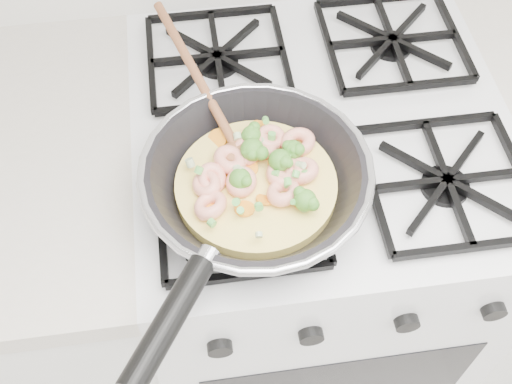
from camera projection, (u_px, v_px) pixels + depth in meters
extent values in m
cube|color=white|center=(305.00, 260.00, 1.36)|extent=(0.60, 0.60, 0.90)
cube|color=black|center=(323.00, 117.00, 0.98)|extent=(0.56, 0.56, 0.02)
torus|color=#BABAC1|center=(256.00, 170.00, 0.84)|extent=(0.32, 0.32, 0.01)
cylinder|color=black|center=(168.00, 323.00, 0.71)|extent=(0.12, 0.16, 0.03)
cylinder|color=#FEE56E|center=(256.00, 186.00, 0.87)|extent=(0.22, 0.22, 0.02)
ellipsoid|color=brown|center=(239.00, 152.00, 0.88)|extent=(0.06, 0.06, 0.02)
cylinder|color=brown|center=(195.00, 72.00, 0.93)|extent=(0.10, 0.26, 0.07)
torus|color=#F5AA91|center=(230.00, 160.00, 0.87)|extent=(0.07, 0.07, 0.03)
torus|color=#F5AA91|center=(298.00, 142.00, 0.89)|extent=(0.07, 0.07, 0.03)
torus|color=#F5AA91|center=(247.00, 151.00, 0.88)|extent=(0.06, 0.06, 0.02)
torus|color=#F5AA91|center=(241.00, 182.00, 0.85)|extent=(0.07, 0.07, 0.03)
torus|color=#F5AA91|center=(283.00, 192.00, 0.84)|extent=(0.07, 0.07, 0.03)
torus|color=#F5AA91|center=(289.00, 172.00, 0.86)|extent=(0.05, 0.05, 0.02)
torus|color=#F5AA91|center=(270.00, 138.00, 0.89)|extent=(0.07, 0.07, 0.03)
torus|color=#F5AA91|center=(259.00, 146.00, 0.88)|extent=(0.05, 0.05, 0.02)
torus|color=#F5AA91|center=(212.00, 178.00, 0.85)|extent=(0.05, 0.05, 0.02)
torus|color=#F5AA91|center=(281.00, 174.00, 0.85)|extent=(0.05, 0.05, 0.02)
torus|color=#F5AA91|center=(207.00, 184.00, 0.84)|extent=(0.06, 0.06, 0.03)
torus|color=#F5AA91|center=(300.00, 171.00, 0.86)|extent=(0.06, 0.06, 0.02)
torus|color=#F5AA91|center=(210.00, 205.00, 0.82)|extent=(0.07, 0.07, 0.03)
ellipsoid|color=#509330|center=(240.00, 179.00, 0.84)|extent=(0.04, 0.04, 0.03)
ellipsoid|color=#509330|center=(252.00, 150.00, 0.86)|extent=(0.04, 0.04, 0.03)
ellipsoid|color=#509330|center=(293.00, 150.00, 0.86)|extent=(0.04, 0.04, 0.03)
ellipsoid|color=#509330|center=(251.00, 136.00, 0.88)|extent=(0.04, 0.04, 0.03)
ellipsoid|color=#509330|center=(305.00, 200.00, 0.82)|extent=(0.04, 0.04, 0.03)
ellipsoid|color=#509330|center=(280.00, 160.00, 0.85)|extent=(0.04, 0.04, 0.03)
cylinder|color=orange|center=(206.00, 184.00, 0.85)|extent=(0.04, 0.04, 0.01)
cylinder|color=orange|center=(303.00, 200.00, 0.84)|extent=(0.04, 0.04, 0.01)
cylinder|color=orange|center=(260.00, 129.00, 0.91)|extent=(0.05, 0.05, 0.01)
cylinder|color=orange|center=(245.00, 209.00, 0.83)|extent=(0.04, 0.04, 0.01)
cylinder|color=orange|center=(230.00, 179.00, 0.86)|extent=(0.04, 0.04, 0.01)
cylinder|color=orange|center=(306.00, 169.00, 0.87)|extent=(0.04, 0.04, 0.01)
cylinder|color=orange|center=(245.00, 141.00, 0.90)|extent=(0.04, 0.04, 0.01)
cylinder|color=orange|center=(214.00, 201.00, 0.84)|extent=(0.04, 0.04, 0.00)
cylinder|color=orange|center=(273.00, 166.00, 0.87)|extent=(0.04, 0.04, 0.01)
cylinder|color=orange|center=(248.00, 168.00, 0.87)|extent=(0.04, 0.04, 0.00)
cylinder|color=orange|center=(265.00, 199.00, 0.84)|extent=(0.03, 0.03, 0.01)
cylinder|color=orange|center=(217.00, 139.00, 0.90)|extent=(0.04, 0.04, 0.01)
cylinder|color=#5DB849|center=(295.00, 202.00, 0.81)|extent=(0.01, 0.01, 0.01)
cylinder|color=#B4CB8F|center=(237.00, 169.00, 0.85)|extent=(0.01, 0.01, 0.01)
cylinder|color=#5DB849|center=(288.00, 183.00, 0.84)|extent=(0.01, 0.01, 0.01)
cylinder|color=#5DB849|center=(287.00, 157.00, 0.85)|extent=(0.01, 0.01, 0.01)
cylinder|color=#5DB849|center=(276.00, 174.00, 0.84)|extent=(0.01, 0.01, 0.01)
cylinder|color=#B4CB8F|center=(259.00, 235.00, 0.79)|extent=(0.01, 0.01, 0.01)
cylinder|color=#5DB849|center=(236.00, 202.00, 0.82)|extent=(0.01, 0.01, 0.01)
cylinder|color=#5DB849|center=(241.00, 211.00, 0.81)|extent=(0.01, 0.01, 0.01)
cylinder|color=#5DB849|center=(212.00, 223.00, 0.80)|extent=(0.01, 0.01, 0.01)
cylinder|color=#B4CB8F|center=(301.00, 165.00, 0.85)|extent=(0.01, 0.01, 0.01)
cylinder|color=#5DB849|center=(272.00, 136.00, 0.88)|extent=(0.01, 0.01, 0.01)
cylinder|color=#5DB849|center=(296.00, 174.00, 0.83)|extent=(0.01, 0.01, 0.01)
cylinder|color=#5DB849|center=(199.00, 170.00, 0.84)|extent=(0.01, 0.01, 0.01)
cylinder|color=#5DB849|center=(266.00, 120.00, 0.89)|extent=(0.01, 0.01, 0.01)
cylinder|color=#5DB849|center=(259.00, 207.00, 0.81)|extent=(0.01, 0.01, 0.01)
cylinder|color=#5DB849|center=(289.00, 136.00, 0.88)|extent=(0.01, 0.01, 0.01)
cylinder|color=#B4CB8F|center=(239.00, 170.00, 0.84)|extent=(0.01, 0.01, 0.01)
cylinder|color=#B4CB8F|center=(190.00, 163.00, 0.86)|extent=(0.01, 0.01, 0.01)
cylinder|color=#5DB849|center=(256.00, 149.00, 0.87)|extent=(0.01, 0.01, 0.01)
cylinder|color=#B4CB8F|center=(238.00, 137.00, 0.88)|extent=(0.01, 0.01, 0.01)
cylinder|color=#5DB849|center=(305.00, 172.00, 0.84)|extent=(0.01, 0.01, 0.01)
cylinder|color=#B4CB8F|center=(262.00, 141.00, 0.88)|extent=(0.01, 0.01, 0.01)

